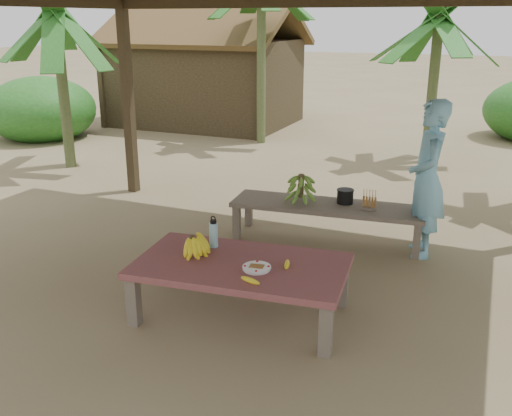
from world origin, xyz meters
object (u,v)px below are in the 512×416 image
at_px(bench, 327,209).
at_px(woman, 427,179).
at_px(ripe_banana_bunch, 192,244).
at_px(plate, 257,268).
at_px(water_flask, 214,234).
at_px(work_table, 241,270).
at_px(cooking_pot, 345,197).

bearing_deg(bench, woman, -3.51).
height_order(ripe_banana_bunch, woman, woman).
bearing_deg(plate, water_flask, 150.38).
bearing_deg(ripe_banana_bunch, work_table, -1.88).
bearing_deg(cooking_pot, work_table, -99.85).
height_order(ripe_banana_bunch, cooking_pot, ripe_banana_bunch).
bearing_deg(cooking_pot, bench, -147.03).
bearing_deg(ripe_banana_bunch, plate, -8.58).
bearing_deg(water_flask, ripe_banana_bunch, -115.05).
xyz_separation_m(ripe_banana_bunch, water_flask, (0.10, 0.22, 0.03)).
distance_m(ripe_banana_bunch, water_flask, 0.24).
distance_m(ripe_banana_bunch, plate, 0.67).
distance_m(plate, woman, 2.41).
relative_size(work_table, bench, 0.84).
height_order(bench, water_flask, water_flask).
height_order(plate, woman, woman).
relative_size(work_table, plate, 7.92).
bearing_deg(plate, work_table, 155.14).
height_order(plate, water_flask, water_flask).
bearing_deg(work_table, water_flask, 142.23).
height_order(bench, cooking_pot, cooking_pot).
bearing_deg(water_flask, plate, -29.62).
distance_m(ripe_banana_bunch, cooking_pot, 2.27).
distance_m(water_flask, cooking_pot, 2.03).
relative_size(bench, cooking_pot, 11.99).
bearing_deg(woman, bench, -103.07).
bearing_deg(cooking_pot, woman, -5.02).
distance_m(work_table, plate, 0.22).
height_order(water_flask, woman, woman).
bearing_deg(water_flask, bench, 72.20).
height_order(water_flask, cooking_pot, water_flask).
distance_m(work_table, water_flask, 0.48).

